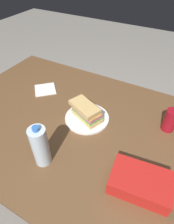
{
  "coord_description": "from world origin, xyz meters",
  "views": [
    {
      "loc": [
        -0.32,
        0.6,
        1.49
      ],
      "look_at": [
        0.04,
        -0.05,
        0.81
      ],
      "focal_mm": 30.47,
      "sensor_mm": 36.0,
      "label": 1
    }
  ],
  "objects_px": {
    "dining_table": "(89,138)",
    "water_bottle_tall": "(40,146)",
    "soda_can_red": "(170,120)",
    "paper_plate": "(87,118)",
    "sandwich": "(86,111)",
    "chip_bag": "(140,182)"
  },
  "relations": [
    {
      "from": "sandwich",
      "to": "water_bottle_tall",
      "type": "distance_m",
      "value": 0.33
    },
    {
      "from": "water_bottle_tall",
      "to": "soda_can_red",
      "type": "bearing_deg",
      "value": -133.55
    },
    {
      "from": "paper_plate",
      "to": "water_bottle_tall",
      "type": "distance_m",
      "value": 0.34
    },
    {
      "from": "soda_can_red",
      "to": "chip_bag",
      "type": "xyz_separation_m",
      "value": [
        0.03,
        0.38,
        -0.03
      ]
    },
    {
      "from": "paper_plate",
      "to": "water_bottle_tall",
      "type": "xyz_separation_m",
      "value": [
        0.04,
        0.33,
        0.09
      ]
    },
    {
      "from": "dining_table",
      "to": "water_bottle_tall",
      "type": "relative_size",
      "value": 7.69
    },
    {
      "from": "sandwich",
      "to": "soda_can_red",
      "type": "bearing_deg",
      "value": -161.14
    },
    {
      "from": "paper_plate",
      "to": "soda_can_red",
      "type": "bearing_deg",
      "value": -160.99
    },
    {
      "from": "sandwich",
      "to": "water_bottle_tall",
      "type": "xyz_separation_m",
      "value": [
        0.04,
        0.32,
        0.05
      ]
    },
    {
      "from": "soda_can_red",
      "to": "water_bottle_tall",
      "type": "distance_m",
      "value": 0.64
    },
    {
      "from": "chip_bag",
      "to": "sandwich",
      "type": "bearing_deg",
      "value": 140.21
    },
    {
      "from": "paper_plate",
      "to": "water_bottle_tall",
      "type": "relative_size",
      "value": 1.12
    },
    {
      "from": "chip_bag",
      "to": "water_bottle_tall",
      "type": "bearing_deg",
      "value": -175.27
    },
    {
      "from": "paper_plate",
      "to": "sandwich",
      "type": "height_order",
      "value": "sandwich"
    },
    {
      "from": "dining_table",
      "to": "water_bottle_tall",
      "type": "xyz_separation_m",
      "value": [
        0.08,
        0.27,
        0.19
      ]
    },
    {
      "from": "sandwich",
      "to": "soda_can_red",
      "type": "relative_size",
      "value": 1.68
    },
    {
      "from": "paper_plate",
      "to": "soda_can_red",
      "type": "relative_size",
      "value": 1.97
    },
    {
      "from": "dining_table",
      "to": "soda_can_red",
      "type": "xyz_separation_m",
      "value": [
        -0.36,
        -0.19,
        0.15
      ]
    },
    {
      "from": "soda_can_red",
      "to": "water_bottle_tall",
      "type": "bearing_deg",
      "value": 46.45
    },
    {
      "from": "dining_table",
      "to": "water_bottle_tall",
      "type": "height_order",
      "value": "water_bottle_tall"
    },
    {
      "from": "paper_plate",
      "to": "soda_can_red",
      "type": "distance_m",
      "value": 0.43
    },
    {
      "from": "paper_plate",
      "to": "chip_bag",
      "type": "height_order",
      "value": "chip_bag"
    }
  ]
}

